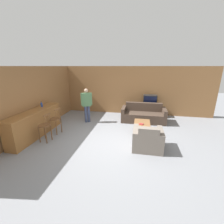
# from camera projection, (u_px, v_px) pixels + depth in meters

# --- Properties ---
(ground_plane) EXTENTS (24.00, 24.00, 0.00)m
(ground_plane) POSITION_uv_depth(u_px,v_px,m) (112.00, 142.00, 5.37)
(ground_plane) COLOR gray
(wall_back) EXTENTS (9.40, 0.08, 2.60)m
(wall_back) POSITION_uv_depth(u_px,v_px,m) (124.00, 91.00, 8.29)
(wall_back) COLOR olive
(wall_back) RESTS_ON ground_plane
(wall_left) EXTENTS (0.08, 8.52, 2.60)m
(wall_left) POSITION_uv_depth(u_px,v_px,m) (46.00, 96.00, 6.76)
(wall_left) COLOR olive
(wall_left) RESTS_ON ground_plane
(bar_counter) EXTENTS (0.55, 2.64, 1.02)m
(bar_counter) POSITION_uv_depth(u_px,v_px,m) (36.00, 123.00, 5.70)
(bar_counter) COLOR brown
(bar_counter) RESTS_ON ground_plane
(bar_chair_near) EXTENTS (0.44, 0.44, 1.04)m
(bar_chair_near) POSITION_uv_depth(u_px,v_px,m) (45.00, 127.00, 5.26)
(bar_chair_near) COLOR brown
(bar_chair_near) RESTS_ON ground_plane
(bar_chair_mid) EXTENTS (0.48, 0.48, 1.04)m
(bar_chair_mid) POSITION_uv_depth(u_px,v_px,m) (56.00, 120.00, 5.92)
(bar_chair_mid) COLOR brown
(bar_chair_mid) RESTS_ON ground_plane
(couch_far) EXTENTS (2.08, 0.90, 0.87)m
(couch_far) POSITION_uv_depth(u_px,v_px,m) (143.00, 115.00, 7.29)
(couch_far) COLOR #423328
(couch_far) RESTS_ON ground_plane
(armchair_near) EXTENTS (0.94, 0.85, 0.85)m
(armchair_near) POSITION_uv_depth(u_px,v_px,m) (147.00, 140.00, 4.84)
(armchair_near) COLOR #70665B
(armchair_near) RESTS_ON ground_plane
(coffee_table) EXTENTS (0.63, 0.91, 0.41)m
(coffee_table) POSITION_uv_depth(u_px,v_px,m) (142.00, 124.00, 6.08)
(coffee_table) COLOR brown
(coffee_table) RESTS_ON ground_plane
(tv_unit) EXTENTS (1.07, 0.47, 0.61)m
(tv_unit) POSITION_uv_depth(u_px,v_px,m) (149.00, 111.00, 8.01)
(tv_unit) COLOR black
(tv_unit) RESTS_ON ground_plane
(tv) EXTENTS (0.69, 0.42, 0.55)m
(tv) POSITION_uv_depth(u_px,v_px,m) (150.00, 100.00, 7.84)
(tv) COLOR black
(tv) RESTS_ON tv_unit
(bottle) EXTENTS (0.08, 0.08, 0.22)m
(bottle) POSITION_uv_depth(u_px,v_px,m) (42.00, 104.00, 6.05)
(bottle) COLOR #234293
(bottle) RESTS_ON bar_counter
(book_on_table) EXTENTS (0.19, 0.19, 0.03)m
(book_on_table) POSITION_uv_depth(u_px,v_px,m) (141.00, 124.00, 5.87)
(book_on_table) COLOR maroon
(book_on_table) RESTS_ON coffee_table
(person_by_window) EXTENTS (0.48, 0.31, 1.62)m
(person_by_window) POSITION_uv_depth(u_px,v_px,m) (87.00, 103.00, 7.02)
(person_by_window) COLOR #384260
(person_by_window) RESTS_ON ground_plane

